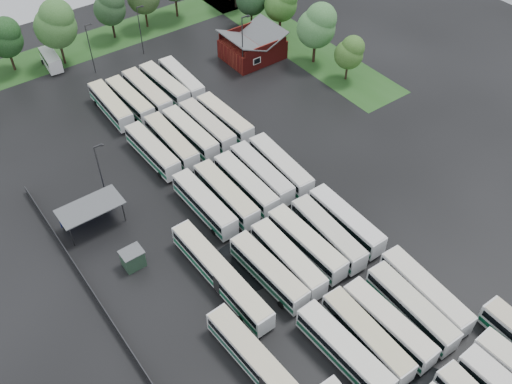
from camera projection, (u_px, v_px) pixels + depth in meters
ground at (301, 268)px, 69.80m from camera, size 160.00×160.00×0.00m
brick_building at (253, 48)px, 103.21m from camera, size 10.07×8.60×5.39m
wash_shed at (89, 208)px, 73.04m from camera, size 8.20×4.20×3.58m
utility_hut at (133, 258)px, 69.22m from camera, size 2.70×2.20×2.62m
grass_strip_north at (90, 45)px, 107.81m from camera, size 80.00×10.00×0.01m
grass_strip_east at (295, 41)px, 108.78m from camera, size 10.00×50.00×0.01m
west_fence at (106, 313)px, 64.54m from camera, size 0.10×50.00×1.20m
bus_r1c0 at (344, 351)px, 59.70m from camera, size 3.03×12.34×3.41m
bus_r1c1 at (367, 336)px, 60.98m from camera, size 2.86×12.08×3.35m
bus_r1c2 at (388, 324)px, 62.10m from camera, size 2.77×11.95×3.31m
bus_r1c3 at (411, 308)px, 63.56m from camera, size 2.96×12.11×3.35m
bus_r1c4 at (425, 292)px, 65.04m from camera, size 3.23×12.44×3.43m
bus_r2c0 at (269, 271)px, 67.20m from camera, size 2.97×11.95×3.30m
bus_r2c1 at (288, 259)px, 68.52m from camera, size 2.78×12.06×3.34m
bus_r2c2 at (306, 243)px, 70.22m from camera, size 2.88×12.25×3.39m
bus_r2c3 at (328, 234)px, 71.38m from camera, size 3.10×12.24×3.38m
bus_r2c4 at (346, 221)px, 72.98m from camera, size 2.65×11.98×3.33m
bus_r3c0 at (205, 204)px, 75.15m from camera, size 2.67×12.05×3.35m
bus_r3c1 at (226, 194)px, 76.34m from camera, size 2.74×12.28×3.41m
bus_r3c2 at (246, 184)px, 77.80m from camera, size 2.67×12.05×3.35m
bus_r3c3 at (262, 174)px, 79.32m from camera, size 2.87×12.16×3.37m
bus_r3c4 at (280, 166)px, 80.42m from camera, size 3.21×12.47×3.44m
bus_r4c0 at (153, 151)px, 82.89m from camera, size 2.80×11.90×3.30m
bus_r4c1 at (171, 142)px, 84.26m from camera, size 2.82×12.25×3.40m
bus_r4c2 at (190, 133)px, 85.72m from camera, size 2.76×12.03×3.34m
bus_r4c3 at (207, 126)px, 87.05m from camera, size 2.68×12.06×3.35m
bus_r4c4 at (225, 119)px, 88.39m from camera, size 2.89×11.92×3.30m
bus_r5c0 at (111, 105)px, 90.87m from camera, size 2.82×11.91×3.30m
bus_r5c1 at (130, 100)px, 91.91m from camera, size 2.80×11.86×3.28m
bus_r5c2 at (147, 93)px, 93.24m from camera, size 2.72×12.30×3.42m
bus_r5c3 at (165, 85)px, 94.97m from camera, size 3.00×12.02×3.32m
bus_r5c4 at (182, 80)px, 96.14m from camera, size 2.98×11.81×3.26m
artic_bus_west_b at (221, 275)px, 66.84m from camera, size 2.81×17.58×3.25m
artic_bus_west_c at (267, 373)px, 57.97m from camera, size 3.28×17.71×3.27m
minibus at (51, 60)px, 101.19m from camera, size 2.89×6.45×2.73m
tree_north_1 at (5, 37)px, 97.06m from camera, size 6.06×6.06×10.03m
tree_north_2 at (56, 24)px, 97.72m from camera, size 7.30×7.30×12.10m
tree_north_3 at (110, 7)px, 105.29m from camera, size 5.93×5.93×9.82m
tree_east_0 at (350, 52)px, 95.82m from camera, size 4.95×4.95×8.20m
tree_east_1 at (318, 25)px, 98.43m from camera, size 6.79×6.79×11.25m
tree_east_2 at (282, 2)px, 106.00m from camera, size 6.21×6.21×10.28m
lamp_post_ne at (243, 42)px, 96.44m from camera, size 1.65×0.32×10.73m
lamp_post_nw at (100, 169)px, 74.95m from camera, size 1.40×0.27×9.06m
lamp_post_back_w at (90, 45)px, 97.36m from camera, size 1.40×0.27×9.11m
lamp_post_back_e at (140, 27)px, 101.75m from camera, size 1.42×0.28×9.19m
puddle_2 at (245, 265)px, 70.13m from camera, size 8.26×8.26×0.01m
puddle_3 at (319, 252)px, 71.65m from camera, size 4.95×4.95×0.01m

